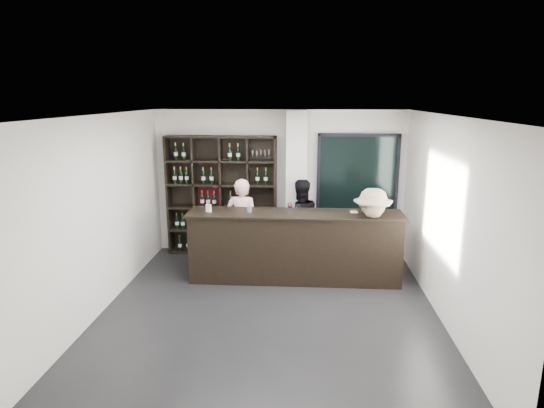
# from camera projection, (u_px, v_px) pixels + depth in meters

# --- Properties ---
(floor) EXTENTS (5.00, 5.50, 0.01)m
(floor) POSITION_uv_depth(u_px,v_px,m) (269.00, 311.00, 6.84)
(floor) COLOR black
(floor) RESTS_ON ground
(wine_shelf) EXTENTS (2.20, 0.35, 2.40)m
(wine_shelf) POSITION_uv_depth(u_px,v_px,m) (222.00, 196.00, 9.13)
(wine_shelf) COLOR black
(wine_shelf) RESTS_ON floor
(structural_column) EXTENTS (0.40, 0.40, 2.90)m
(structural_column) POSITION_uv_depth(u_px,v_px,m) (296.00, 186.00, 8.87)
(structural_column) COLOR silver
(structural_column) RESTS_ON floor
(glass_panel) EXTENTS (1.60, 0.08, 2.10)m
(glass_panel) POSITION_uv_depth(u_px,v_px,m) (357.00, 187.00, 9.02)
(glass_panel) COLOR black
(glass_panel) RESTS_ON floor
(tasting_counter) EXTENTS (3.68, 0.76, 1.22)m
(tasting_counter) POSITION_uv_depth(u_px,v_px,m) (295.00, 246.00, 7.89)
(tasting_counter) COLOR black
(tasting_counter) RESTS_ON floor
(taster_pink) EXTENTS (0.66, 0.48, 1.69)m
(taster_pink) POSITION_uv_depth(u_px,v_px,m) (242.00, 223.00, 8.48)
(taster_pink) COLOR beige
(taster_pink) RESTS_ON floor
(taster_black) EXTENTS (0.94, 0.83, 1.63)m
(taster_black) POSITION_uv_depth(u_px,v_px,m) (300.00, 221.00, 8.73)
(taster_black) COLOR black
(taster_black) RESTS_ON floor
(customer) EXTENTS (1.13, 0.68, 1.70)m
(customer) POSITION_uv_depth(u_px,v_px,m) (371.00, 238.00, 7.55)
(customer) COLOR gray
(customer) RESTS_ON floor
(wine_glass) EXTENTS (0.09, 0.09, 0.21)m
(wine_glass) POSITION_uv_depth(u_px,v_px,m) (290.00, 207.00, 7.69)
(wine_glass) COLOR white
(wine_glass) RESTS_ON tasting_counter
(spit_cup) EXTENTS (0.10, 0.10, 0.11)m
(spit_cup) POSITION_uv_depth(u_px,v_px,m) (249.00, 209.00, 7.75)
(spit_cup) COLOR #ADBECC
(spit_cup) RESTS_ON tasting_counter
(napkin_stack) EXTENTS (0.12, 0.12, 0.02)m
(napkin_stack) POSITION_uv_depth(u_px,v_px,m) (354.00, 212.00, 7.75)
(napkin_stack) COLOR white
(napkin_stack) RESTS_ON tasting_counter
(card_stand) EXTENTS (0.10, 0.08, 0.13)m
(card_stand) POSITION_uv_depth(u_px,v_px,m) (209.00, 208.00, 7.78)
(card_stand) COLOR white
(card_stand) RESTS_ON tasting_counter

